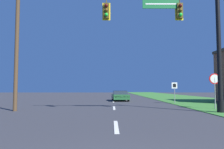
{
  "coord_description": "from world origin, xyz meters",
  "views": [
    {
      "loc": [
        -0.16,
        -2.52,
        1.46
      ],
      "look_at": [
        0.0,
        30.97,
        3.63
      ],
      "focal_mm": 35.0,
      "sensor_mm": 36.0,
      "label": 1
    }
  ],
  "objects_px": {
    "stop_sign": "(213,83)",
    "car_ahead": "(119,96)",
    "route_sign_post": "(173,88)",
    "signal_mast": "(187,35)",
    "utility_pole_near": "(16,38)"
  },
  "relations": [
    {
      "from": "stop_sign",
      "to": "car_ahead",
      "type": "bearing_deg",
      "value": 120.23
    },
    {
      "from": "stop_sign",
      "to": "route_sign_post",
      "type": "xyz_separation_m",
      "value": [
        -1.16,
        5.97,
        -0.34
      ]
    },
    {
      "from": "car_ahead",
      "to": "stop_sign",
      "type": "xyz_separation_m",
      "value": [
        6.34,
        -10.89,
        1.26
      ]
    },
    {
      "from": "car_ahead",
      "to": "signal_mast",
      "type": "bearing_deg",
      "value": -74.4
    },
    {
      "from": "signal_mast",
      "to": "car_ahead",
      "type": "height_order",
      "value": "signal_mast"
    },
    {
      "from": "signal_mast",
      "to": "car_ahead",
      "type": "relative_size",
      "value": 1.78
    },
    {
      "from": "stop_sign",
      "to": "utility_pole_near",
      "type": "xyz_separation_m",
      "value": [
        -13.65,
        -1.21,
        2.97
      ]
    },
    {
      "from": "car_ahead",
      "to": "stop_sign",
      "type": "height_order",
      "value": "stop_sign"
    },
    {
      "from": "stop_sign",
      "to": "route_sign_post",
      "type": "bearing_deg",
      "value": 100.95
    },
    {
      "from": "stop_sign",
      "to": "route_sign_post",
      "type": "height_order",
      "value": "stop_sign"
    },
    {
      "from": "car_ahead",
      "to": "route_sign_post",
      "type": "height_order",
      "value": "route_sign_post"
    },
    {
      "from": "route_sign_post",
      "to": "utility_pole_near",
      "type": "height_order",
      "value": "utility_pole_near"
    },
    {
      "from": "car_ahead",
      "to": "utility_pole_near",
      "type": "distance_m",
      "value": 14.76
    },
    {
      "from": "car_ahead",
      "to": "utility_pole_near",
      "type": "relative_size",
      "value": 0.49
    },
    {
      "from": "car_ahead",
      "to": "utility_pole_near",
      "type": "bearing_deg",
      "value": -121.14
    }
  ]
}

